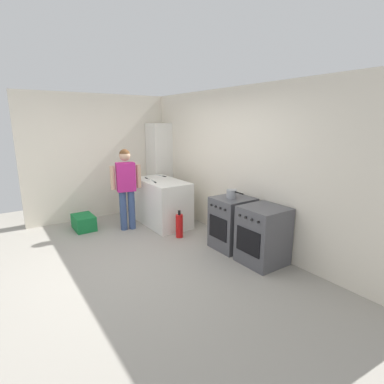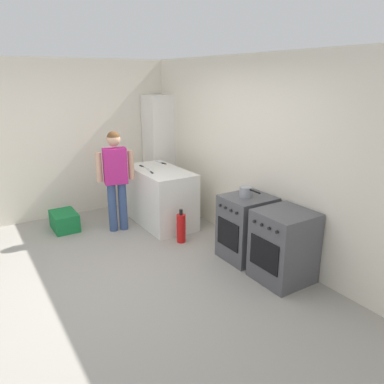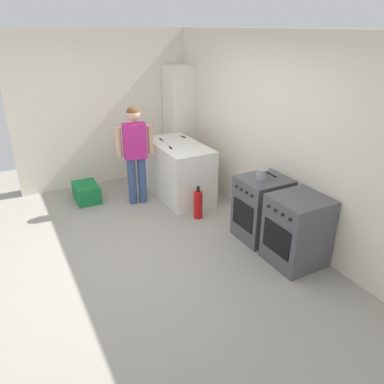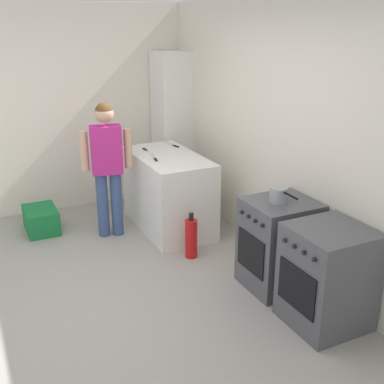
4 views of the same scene
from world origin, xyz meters
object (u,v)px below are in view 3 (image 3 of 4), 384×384
at_px(knife_paring, 162,140).
at_px(recycling_crate_lower, 87,192).
at_px(person, 135,148).
at_px(pot, 263,174).
at_px(larder_cabinet, 179,122).
at_px(knife_carving, 180,136).
at_px(oven_right, 297,231).
at_px(knife_bread, 169,146).
at_px(oven_left, 262,208).
at_px(fire_extinguisher, 198,204).

bearing_deg(knife_paring, recycling_crate_lower, -100.32).
bearing_deg(knife_paring, person, -66.76).
distance_m(pot, larder_cabinet, 2.65).
xyz_separation_m(knife_carving, larder_cabinet, (-0.53, 0.24, 0.10)).
relative_size(oven_right, pot, 2.48).
bearing_deg(larder_cabinet, oven_right, -1.76).
xyz_separation_m(knife_paring, knife_carving, (-0.10, 0.38, -0.00)).
height_order(pot, knife_carving, pot).
distance_m(knife_bread, recycling_crate_lower, 1.56).
bearing_deg(oven_left, recycling_crate_lower, -141.53).
height_order(oven_left, knife_carving, knife_carving).
bearing_deg(person, fire_extinguisher, 33.17).
distance_m(oven_right, knife_carving, 2.83).
xyz_separation_m(oven_left, recycling_crate_lower, (-2.25, -1.79, -0.29)).
bearing_deg(pot, oven_right, 2.89).
xyz_separation_m(knife_paring, person, (0.24, -0.55, 0.01)).
height_order(oven_left, larder_cabinet, larder_cabinet).
relative_size(oven_left, oven_right, 1.00).
height_order(oven_right, fire_extinguisher, oven_right).
distance_m(oven_right, recycling_crate_lower, 3.44).
bearing_deg(oven_left, knife_paring, -165.48).
bearing_deg(knife_carving, knife_bread, -43.10).
bearing_deg(knife_carving, larder_cabinet, 155.40).
bearing_deg(recycling_crate_lower, knife_carving, 85.41).
height_order(knife_bread, larder_cabinet, larder_cabinet).
distance_m(oven_left, pot, 0.49).
distance_m(knife_paring, person, 0.60).
xyz_separation_m(pot, knife_paring, (-2.02, -0.49, -0.01)).
bearing_deg(knife_bread, knife_paring, 175.10).
bearing_deg(oven_right, oven_left, -180.00).
height_order(person, larder_cabinet, larder_cabinet).
height_order(person, fire_extinguisher, person).
xyz_separation_m(fire_extinguisher, larder_cabinet, (-1.78, 0.58, 0.78)).
bearing_deg(recycling_crate_lower, knife_paring, 79.68).
distance_m(pot, fire_extinguisher, 1.20).
bearing_deg(fire_extinguisher, knife_paring, -177.71).
distance_m(person, recycling_crate_lower, 1.15).
height_order(oven_left, knife_paring, knife_paring).
bearing_deg(larder_cabinet, knife_paring, -44.97).
bearing_deg(oven_left, person, -148.92).
height_order(knife_bread, recycling_crate_lower, knife_bread).
distance_m(oven_left, fire_extinguisher, 1.01).
relative_size(pot, knife_paring, 1.63).
height_order(person, recycling_crate_lower, person).
distance_m(knife_bread, fire_extinguisher, 1.06).
distance_m(knife_carving, person, 0.99).
distance_m(oven_left, person, 2.14).
bearing_deg(person, recycling_crate_lower, -123.22).
bearing_deg(fire_extinguisher, oven_left, 28.78).
bearing_deg(oven_right, larder_cabinet, 178.24).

